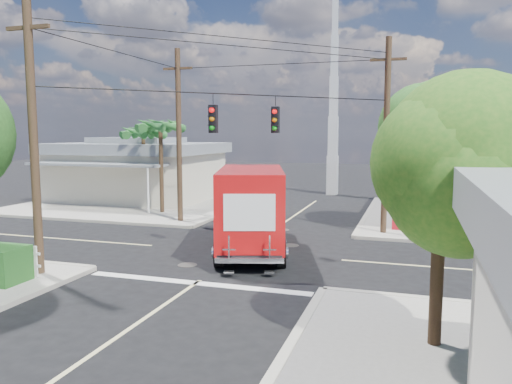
% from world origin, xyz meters
% --- Properties ---
extents(ground, '(120.00, 120.00, 0.00)m').
position_xyz_m(ground, '(0.00, 0.00, 0.00)').
color(ground, black).
rests_on(ground, ground).
extents(sidewalk_ne, '(14.12, 14.12, 0.14)m').
position_xyz_m(sidewalk_ne, '(10.88, 10.88, 0.07)').
color(sidewalk_ne, gray).
rests_on(sidewalk_ne, ground).
extents(sidewalk_nw, '(14.12, 14.12, 0.14)m').
position_xyz_m(sidewalk_nw, '(-10.88, 10.88, 0.07)').
color(sidewalk_nw, gray).
rests_on(sidewalk_nw, ground).
extents(road_markings, '(32.00, 32.00, 0.01)m').
position_xyz_m(road_markings, '(0.00, -1.47, 0.01)').
color(road_markings, beige).
rests_on(road_markings, ground).
extents(building_nw, '(10.80, 10.20, 4.30)m').
position_xyz_m(building_nw, '(-12.00, 12.46, 2.22)').
color(building_nw, beige).
rests_on(building_nw, sidewalk_nw).
extents(radio_tower, '(0.80, 0.80, 17.00)m').
position_xyz_m(radio_tower, '(0.50, 20.00, 5.64)').
color(radio_tower, silver).
rests_on(radio_tower, ground).
extents(tree_ne_front, '(4.21, 4.14, 6.66)m').
position_xyz_m(tree_ne_front, '(7.21, 6.76, 4.77)').
color(tree_ne_front, '#422D1C').
rests_on(tree_ne_front, sidewalk_ne).
extents(tree_ne_back, '(3.77, 3.66, 5.82)m').
position_xyz_m(tree_ne_back, '(9.81, 8.96, 4.19)').
color(tree_ne_back, '#422D1C').
rests_on(tree_ne_back, sidewalk_ne).
extents(tree_se, '(3.67, 3.54, 5.62)m').
position_xyz_m(tree_se, '(7.01, -7.24, 4.04)').
color(tree_se, '#422D1C').
rests_on(tree_se, sidewalk_se).
extents(palm_nw_front, '(3.01, 3.08, 5.59)m').
position_xyz_m(palm_nw_front, '(-7.50, 7.50, 5.04)').
color(palm_nw_front, '#422D1C').
rests_on(palm_nw_front, sidewalk_nw).
extents(palm_nw_back, '(3.01, 3.08, 5.19)m').
position_xyz_m(palm_nw_back, '(-9.50, 9.00, 4.67)').
color(palm_nw_back, '#422D1C').
rests_on(palm_nw_back, sidewalk_nw).
extents(utility_poles, '(12.00, 10.68, 9.00)m').
position_xyz_m(utility_poles, '(-1.58, 1.60, 4.67)').
color(utility_poles, '#473321').
rests_on(utility_poles, ground).
extents(vending_boxes, '(1.90, 0.50, 1.10)m').
position_xyz_m(vending_boxes, '(6.50, 6.20, 0.69)').
color(vending_boxes, '#B2111C').
rests_on(vending_boxes, sidewalk_ne).
extents(delivery_truck, '(4.43, 8.06, 3.35)m').
position_xyz_m(delivery_truck, '(0.28, 0.50, 1.70)').
color(delivery_truck, black).
rests_on(delivery_truck, ground).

